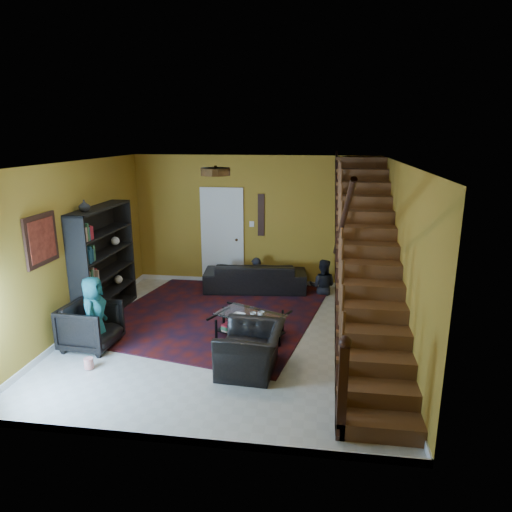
{
  "coord_description": "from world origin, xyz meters",
  "views": [
    {
      "loc": [
        1.39,
        -6.79,
        3.23
      ],
      "look_at": [
        0.37,
        0.4,
        1.27
      ],
      "focal_mm": 32.0,
      "sensor_mm": 36.0,
      "label": 1
    }
  ],
  "objects": [
    {
      "name": "cup_a",
      "position": [
        0.53,
        -0.11,
        0.45
      ],
      "size": [
        0.15,
        0.15,
        0.09
      ],
      "primitive_type": "imported",
      "rotation": [
        0.0,
        0.0,
        0.38
      ],
      "color": "#999999",
      "rests_on": "coffee_table"
    },
    {
      "name": "bowl",
      "position": [
        0.17,
        -0.16,
        0.43
      ],
      "size": [
        0.26,
        0.26,
        0.05
      ],
      "primitive_type": "imported",
      "rotation": [
        0.0,
        0.0,
        -0.36
      ],
      "color": "#999999",
      "rests_on": "coffee_table"
    },
    {
      "name": "popcorn_bucket",
      "position": [
        -1.76,
        -1.36,
        0.09
      ],
      "size": [
        0.17,
        0.17,
        0.15
      ],
      "primitive_type": "cylinder",
      "rotation": [
        0.0,
        0.0,
        0.35
      ],
      "color": "red",
      "rests_on": "rug"
    },
    {
      "name": "door",
      "position": [
        -0.7,
        2.73,
        1.02
      ],
      "size": [
        0.82,
        0.05,
        2.05
      ],
      "primitive_type": "cube",
      "color": "silver",
      "rests_on": "floor"
    },
    {
      "name": "cup_b",
      "position": [
        0.41,
        -0.16,
        0.45
      ],
      "size": [
        0.12,
        0.12,
        0.09
      ],
      "primitive_type": "imported",
      "rotation": [
        0.0,
        0.0,
        0.28
      ],
      "color": "#999999",
      "rests_on": "coffee_table"
    },
    {
      "name": "sofa",
      "position": [
        0.09,
        2.3,
        0.31
      ],
      "size": [
        2.2,
        1.05,
        0.62
      ],
      "primitive_type": "imported",
      "rotation": [
        0.0,
        0.0,
        3.25
      ],
      "color": "black",
      "rests_on": "floor"
    },
    {
      "name": "person_adult_b",
      "position": [
        1.5,
        2.35,
        0.14
      ],
      "size": [
        0.62,
        0.52,
        1.17
      ],
      "primitive_type": "imported",
      "rotation": [
        0.0,
        0.0,
        3.01
      ],
      "color": "black",
      "rests_on": "sofa"
    },
    {
      "name": "floor",
      "position": [
        0.0,
        0.0,
        0.0
      ],
      "size": [
        5.5,
        5.5,
        0.0
      ],
      "primitive_type": "plane",
      "color": "beige",
      "rests_on": "ground"
    },
    {
      "name": "bookshelf",
      "position": [
        -2.4,
        0.6,
        0.96
      ],
      "size": [
        0.35,
        1.8,
        2.0
      ],
      "color": "black",
      "rests_on": "floor"
    },
    {
      "name": "armchair_right",
      "position": [
        0.51,
        -1.06,
        0.32
      ],
      "size": [
        0.91,
        1.02,
        0.64
      ],
      "primitive_type": "imported",
      "rotation": [
        0.0,
        0.0,
        -1.63
      ],
      "color": "black",
      "rests_on": "floor"
    },
    {
      "name": "rug",
      "position": [
        -0.45,
        1.0,
        0.01
      ],
      "size": [
        4.24,
        4.63,
        0.02
      ],
      "primitive_type": "cube",
      "rotation": [
        0.0,
        0.0,
        -0.2
      ],
      "color": "#4E120E",
      "rests_on": "floor"
    },
    {
      "name": "coffee_table",
      "position": [
        0.34,
        -0.02,
        0.23
      ],
      "size": [
        1.23,
        1.01,
        0.41
      ],
      "rotation": [
        0.0,
        0.0,
        -0.43
      ],
      "color": "black",
      "rests_on": "floor"
    },
    {
      "name": "framed_picture",
      "position": [
        -2.57,
        -0.9,
        1.75
      ],
      "size": [
        0.04,
        0.74,
        0.74
      ],
      "primitive_type": "cube",
      "color": "maroon",
      "rests_on": "room"
    },
    {
      "name": "vase",
      "position": [
        -2.41,
        0.1,
        2.1
      ],
      "size": [
        0.18,
        0.18,
        0.19
      ],
      "primitive_type": "imported",
      "color": "#999999",
      "rests_on": "bookshelf"
    },
    {
      "name": "staircase",
      "position": [
        2.12,
        -0.0,
        1.4
      ],
      "size": [
        0.95,
        5.02,
        3.18
      ],
      "color": "brown",
      "rests_on": "floor"
    },
    {
      "name": "room",
      "position": [
        -1.33,
        1.33,
        0.05
      ],
      "size": [
        5.5,
        5.5,
        5.5
      ],
      "color": "#A37624",
      "rests_on": "ground"
    },
    {
      "name": "person_child",
      "position": [
        -1.95,
        -0.75,
        0.59
      ],
      "size": [
        0.45,
        0.62,
        1.17
      ],
      "primitive_type": "imported",
      "rotation": [
        0.0,
        0.0,
        1.72
      ],
      "color": "#1B6863",
      "rests_on": "armchair_left"
    },
    {
      "name": "wall_hanging",
      "position": [
        0.15,
        2.73,
        1.55
      ],
      "size": [
        0.14,
        0.03,
        0.9
      ],
      "primitive_type": "cube",
      "color": "black",
      "rests_on": "room"
    },
    {
      "name": "person_adult_a",
      "position": [
        0.1,
        2.35,
        0.13
      ],
      "size": [
        0.45,
        0.31,
        1.16
      ],
      "primitive_type": "imported",
      "rotation": [
        0.0,
        0.0,
        3.22
      ],
      "color": "black",
      "rests_on": "sofa"
    },
    {
      "name": "armchair_left",
      "position": [
        -2.05,
        -0.7,
        0.36
      ],
      "size": [
        0.83,
        0.81,
        0.71
      ],
      "primitive_type": "imported",
      "rotation": [
        0.0,
        0.0,
        1.5
      ],
      "color": "black",
      "rests_on": "floor"
    },
    {
      "name": "ceiling_fixture",
      "position": [
        0.0,
        -0.8,
        2.74
      ],
      "size": [
        0.4,
        0.4,
        0.1
      ],
      "primitive_type": "cylinder",
      "color": "#3F2814",
      "rests_on": "room"
    }
  ]
}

